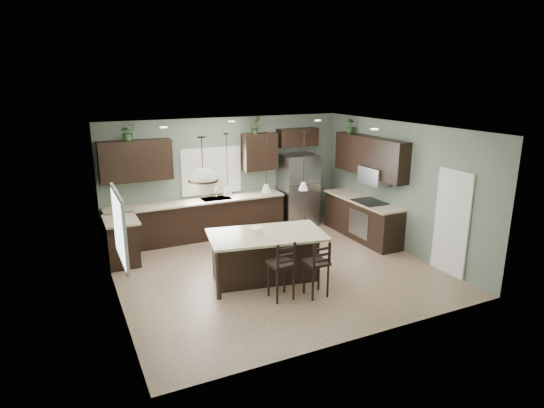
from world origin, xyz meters
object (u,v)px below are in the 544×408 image
at_px(kitchen_island, 267,257).
at_px(serving_dish, 256,231).
at_px(bar_stool_right, 316,268).
at_px(plant_back_left, 128,132).
at_px(refrigerator, 298,190).
at_px(bar_stool_center, 281,270).

distance_m(kitchen_island, serving_dish, 0.57).
distance_m(bar_stool_right, plant_back_left, 4.99).
relative_size(refrigerator, kitchen_island, 0.87).
distance_m(serving_dish, plant_back_left, 3.69).
relative_size(refrigerator, bar_stool_right, 1.81).
relative_size(refrigerator, plant_back_left, 5.09).
bearing_deg(bar_stool_right, refrigerator, 65.65).
bearing_deg(bar_stool_center, bar_stool_right, -18.10).
bearing_deg(serving_dish, bar_stool_center, -82.57).
distance_m(kitchen_island, plant_back_left, 4.06).
bearing_deg(serving_dish, plant_back_left, 120.77).
height_order(kitchen_island, bar_stool_right, bar_stool_right).
bearing_deg(bar_stool_center, refrigerator, 55.06).
distance_m(bar_stool_center, bar_stool_right, 0.62).
xyz_separation_m(bar_stool_center, plant_back_left, (-1.81, 3.68, 2.05)).
height_order(serving_dish, bar_stool_right, serving_dish).
height_order(refrigerator, bar_stool_right, refrigerator).
xyz_separation_m(bar_stool_center, bar_stool_right, (0.60, -0.17, -0.02)).
distance_m(serving_dish, bar_stool_right, 1.31).
height_order(bar_stool_center, bar_stool_right, bar_stool_center).
bearing_deg(kitchen_island, serving_dish, -180.00).
bearing_deg(bar_stool_right, kitchen_island, 117.69).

